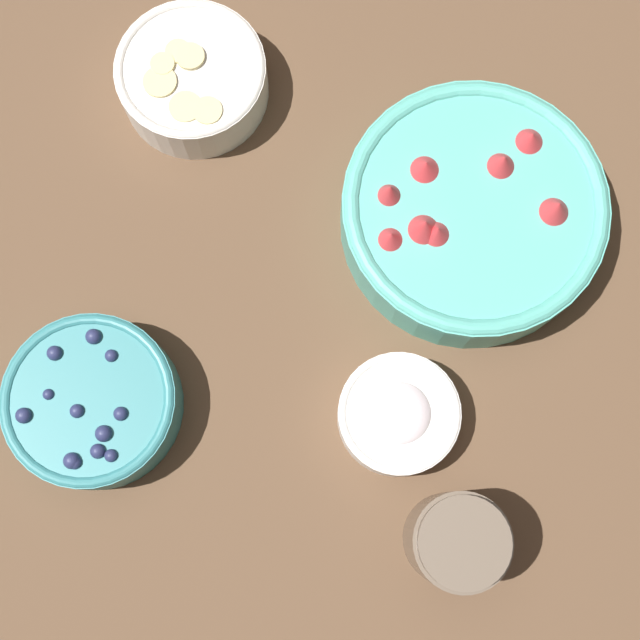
{
  "coord_description": "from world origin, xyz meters",
  "views": [
    {
      "loc": [
        0.28,
        0.09,
        0.86
      ],
      "look_at": [
        0.12,
        0.04,
        0.05
      ],
      "focal_mm": 50.0,
      "sensor_mm": 36.0,
      "label": 1
    }
  ],
  "objects_px": {
    "bowl_strawberries": "(472,212)",
    "bowl_bananas": "(192,78)",
    "jar_chocolate": "(455,540)",
    "bowl_blueberries": "(92,402)",
    "bowl_cream": "(398,415)"
  },
  "relations": [
    {
      "from": "bowl_bananas",
      "to": "jar_chocolate",
      "type": "height_order",
      "value": "jar_chocolate"
    },
    {
      "from": "bowl_cream",
      "to": "bowl_blueberries",
      "type": "bearing_deg",
      "value": -77.07
    },
    {
      "from": "bowl_bananas",
      "to": "jar_chocolate",
      "type": "bearing_deg",
      "value": 43.92
    },
    {
      "from": "bowl_cream",
      "to": "jar_chocolate",
      "type": "distance_m",
      "value": 0.12
    },
    {
      "from": "bowl_strawberries",
      "to": "bowl_bananas",
      "type": "height_order",
      "value": "bowl_strawberries"
    },
    {
      "from": "jar_chocolate",
      "to": "bowl_bananas",
      "type": "bearing_deg",
      "value": -136.08
    },
    {
      "from": "bowl_cream",
      "to": "bowl_bananas",
      "type": "bearing_deg",
      "value": -134.05
    },
    {
      "from": "bowl_strawberries",
      "to": "jar_chocolate",
      "type": "relative_size",
      "value": 2.46
    },
    {
      "from": "jar_chocolate",
      "to": "bowl_cream",
      "type": "bearing_deg",
      "value": -142.61
    },
    {
      "from": "bowl_strawberries",
      "to": "bowl_blueberries",
      "type": "height_order",
      "value": "bowl_strawberries"
    },
    {
      "from": "bowl_strawberries",
      "to": "bowl_blueberries",
      "type": "bearing_deg",
      "value": -47.79
    },
    {
      "from": "bowl_blueberries",
      "to": "bowl_cream",
      "type": "xyz_separation_m",
      "value": [
        -0.06,
        0.28,
        -0.01
      ]
    },
    {
      "from": "bowl_strawberries",
      "to": "bowl_blueberries",
      "type": "xyz_separation_m",
      "value": [
        0.27,
        -0.3,
        -0.01
      ]
    },
    {
      "from": "bowl_strawberries",
      "to": "bowl_bananas",
      "type": "relative_size",
      "value": 1.69
    },
    {
      "from": "bowl_bananas",
      "to": "jar_chocolate",
      "type": "distance_m",
      "value": 0.52
    }
  ]
}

